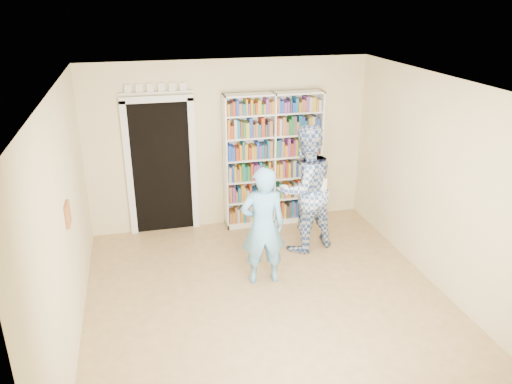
# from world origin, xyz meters

# --- Properties ---
(floor) EXTENTS (5.00, 5.00, 0.00)m
(floor) POSITION_xyz_m (0.00, 0.00, 0.00)
(floor) COLOR olive
(floor) RESTS_ON ground
(ceiling) EXTENTS (5.00, 5.00, 0.00)m
(ceiling) POSITION_xyz_m (0.00, 0.00, 2.70)
(ceiling) COLOR white
(ceiling) RESTS_ON wall_back
(wall_back) EXTENTS (4.50, 0.00, 4.50)m
(wall_back) POSITION_xyz_m (0.00, 2.50, 1.35)
(wall_back) COLOR beige
(wall_back) RESTS_ON floor
(wall_left) EXTENTS (0.00, 5.00, 5.00)m
(wall_left) POSITION_xyz_m (-2.25, 0.00, 1.35)
(wall_left) COLOR beige
(wall_left) RESTS_ON floor
(wall_right) EXTENTS (0.00, 5.00, 5.00)m
(wall_right) POSITION_xyz_m (2.25, 0.00, 1.35)
(wall_right) COLOR beige
(wall_right) RESTS_ON floor
(bookshelf) EXTENTS (1.59, 0.30, 2.19)m
(bookshelf) POSITION_xyz_m (0.67, 2.34, 1.11)
(bookshelf) COLOR white
(bookshelf) RESTS_ON floor
(doorway) EXTENTS (1.10, 0.08, 2.43)m
(doorway) POSITION_xyz_m (-1.10, 2.48, 1.18)
(doorway) COLOR black
(doorway) RESTS_ON floor
(wall_art) EXTENTS (0.03, 0.25, 0.25)m
(wall_art) POSITION_xyz_m (-2.23, 0.20, 1.40)
(wall_art) COLOR brown
(wall_art) RESTS_ON wall_left
(man_blue) EXTENTS (0.61, 0.42, 1.62)m
(man_blue) POSITION_xyz_m (0.05, 0.58, 0.81)
(man_blue) COLOR #63A9DD
(man_blue) RESTS_ON floor
(man_plaid) EXTENTS (1.10, 0.96, 1.91)m
(man_plaid) POSITION_xyz_m (0.88, 1.34, 0.96)
(man_plaid) COLOR #315597
(man_plaid) RESTS_ON floor
(paper_sheet) EXTENTS (0.21, 0.06, 0.30)m
(paper_sheet) POSITION_xyz_m (1.04, 1.13, 1.02)
(paper_sheet) COLOR white
(paper_sheet) RESTS_ON man_plaid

